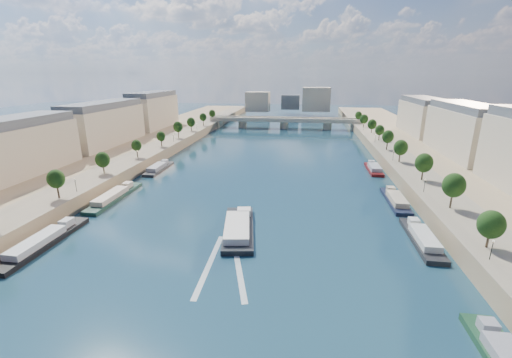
% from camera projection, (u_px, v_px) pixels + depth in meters
% --- Properties ---
extents(ground, '(700.00, 700.00, 0.00)m').
position_uv_depth(ground, '(260.00, 185.00, 127.22)').
color(ground, '#0C2736').
rests_on(ground, ground).
extents(quay_left, '(44.00, 520.00, 5.00)m').
position_uv_depth(quay_left, '(81.00, 171.00, 136.33)').
color(quay_left, '#9E8460').
rests_on(quay_left, ground).
extents(quay_right, '(44.00, 520.00, 5.00)m').
position_uv_depth(quay_right, '(469.00, 188.00, 116.64)').
color(quay_right, '#9E8460').
rests_on(quay_right, ground).
extents(pave_left, '(14.00, 520.00, 0.10)m').
position_uv_depth(pave_left, '(115.00, 166.00, 133.52)').
color(pave_left, gray).
rests_on(pave_left, quay_left).
extents(pave_right, '(14.00, 520.00, 0.10)m').
position_uv_depth(pave_right, '(423.00, 179.00, 117.94)').
color(pave_right, gray).
rests_on(pave_right, quay_right).
extents(trees_left, '(4.80, 268.80, 8.26)m').
position_uv_depth(trees_left, '(121.00, 152.00, 133.53)').
color(trees_left, '#382B1E').
rests_on(trees_left, ground).
extents(trees_right, '(4.80, 268.80, 8.26)m').
position_uv_depth(trees_right, '(411.00, 156.00, 126.06)').
color(trees_right, '#382B1E').
rests_on(trees_right, ground).
extents(lamps_left, '(0.36, 200.36, 4.28)m').
position_uv_depth(lamps_left, '(111.00, 167.00, 122.65)').
color(lamps_left, black).
rests_on(lamps_left, ground).
extents(lamps_right, '(0.36, 200.36, 4.28)m').
position_uv_depth(lamps_right, '(407.00, 167.00, 122.47)').
color(lamps_right, black).
rests_on(lamps_right, ground).
extents(buildings_left, '(16.00, 226.00, 23.20)m').
position_uv_depth(buildings_left, '(66.00, 131.00, 145.32)').
color(buildings_left, '#BDB091').
rests_on(buildings_left, ground).
extents(buildings_right, '(16.00, 226.00, 23.20)m').
position_uv_depth(buildings_right, '(500.00, 142.00, 122.08)').
color(buildings_right, '#BDB091').
rests_on(buildings_right, ground).
extents(skyline, '(79.00, 42.00, 22.00)m').
position_uv_depth(skyline, '(293.00, 100.00, 329.98)').
color(skyline, '#BDB091').
rests_on(skyline, ground).
extents(bridge, '(112.00, 12.00, 8.15)m').
position_uv_depth(bridge, '(284.00, 122.00, 256.98)').
color(bridge, '#C1B79E').
rests_on(bridge, ground).
extents(tour_barge, '(11.74, 27.31, 3.69)m').
position_uv_depth(tour_barge, '(238.00, 228.00, 89.70)').
color(tour_barge, black).
rests_on(tour_barge, ground).
extents(wake, '(11.76, 26.03, 0.04)m').
position_uv_depth(wake, '(224.00, 265.00, 74.26)').
color(wake, silver).
rests_on(wake, ground).
extents(moored_barges_left, '(5.00, 160.55, 3.60)m').
position_uv_depth(moored_barges_left, '(47.00, 240.00, 83.41)').
color(moored_barges_left, '#1D1F40').
rests_on(moored_barges_left, ground).
extents(moored_barges_right, '(5.00, 160.59, 3.60)m').
position_uv_depth(moored_barges_right, '(431.00, 252.00, 77.88)').
color(moored_barges_right, black).
rests_on(moored_barges_right, ground).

